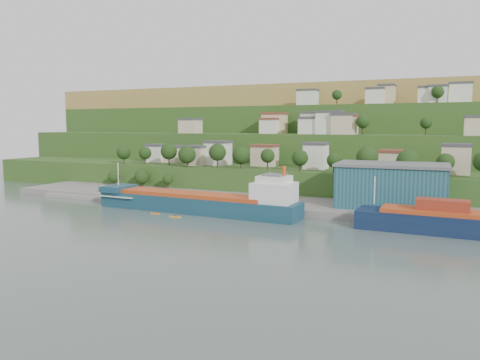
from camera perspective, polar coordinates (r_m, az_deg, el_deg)
The scene contains 10 objects.
ground at distance 127.59m, azimuth -3.79°, elevation -4.95°, with size 500.00×500.00×0.00m, color #404E4A.
quay at distance 145.68m, azimuth 8.49°, elevation -3.55°, with size 220.00×26.00×4.00m, color slate.
pebble_beach at distance 176.60m, azimuth -16.18°, elevation -1.95°, with size 40.00×18.00×2.40m, color slate.
hillside at distance 285.96m, azimuth 12.55°, elevation 1.39°, with size 360.00×210.93×96.00m.
cargo_ship_near at distance 138.95m, azimuth -4.67°, elevation -2.89°, with size 64.83×12.15×16.59m.
warehouse at distance 142.76m, azimuth 17.98°, elevation -0.59°, with size 31.77×20.29×12.80m.
caravan at distance 175.13m, azimuth -15.74°, elevation -1.14°, with size 6.05×2.52×2.82m, color silver.
dinghy at distance 167.14m, azimuth -14.48°, elevation -1.80°, with size 4.46×1.67×0.89m, color silver.
kayak_orange at distance 139.03m, azimuth -10.29°, elevation -3.98°, with size 3.12×0.57×0.78m.
kayak_yellow at distance 133.14m, azimuth -7.91°, elevation -4.39°, with size 3.62×0.77×0.90m.
Camera 1 is at (59.72, -109.78, 25.73)m, focal length 35.00 mm.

